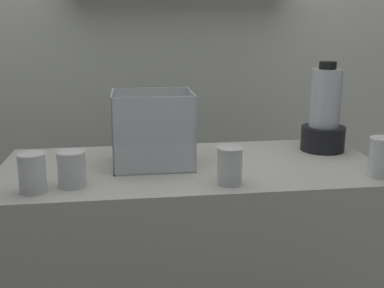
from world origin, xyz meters
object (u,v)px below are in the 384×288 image
at_px(carrot_display_bin, 153,142).
at_px(juice_cup_orange_far_left, 33,176).
at_px(juice_cup_carrot_middle, 230,168).
at_px(juice_cup_orange_right, 382,159).
at_px(blender_pitcher, 324,117).
at_px(juice_cup_carrot_left, 72,170).

xyz_separation_m(carrot_display_bin, juice_cup_orange_far_left, (-0.38, -0.24, -0.03)).
height_order(juice_cup_orange_far_left, juice_cup_carrot_middle, same).
distance_m(carrot_display_bin, juice_cup_orange_right, 0.80).
height_order(blender_pitcher, juice_cup_carrot_middle, blender_pitcher).
height_order(carrot_display_bin, juice_cup_orange_far_left, carrot_display_bin).
bearing_deg(carrot_display_bin, juice_cup_orange_far_left, -148.22).
bearing_deg(blender_pitcher, carrot_display_bin, -170.70).
relative_size(carrot_display_bin, juice_cup_orange_far_left, 2.29).
xyz_separation_m(juice_cup_carrot_middle, juice_cup_orange_right, (0.53, 0.00, 0.01)).
bearing_deg(juice_cup_carrot_left, blender_pitcher, 17.76).
height_order(blender_pitcher, juice_cup_carrot_left, blender_pitcher).
xyz_separation_m(carrot_display_bin, juice_cup_orange_right, (0.76, -0.24, -0.02)).
bearing_deg(blender_pitcher, juice_cup_orange_far_left, -162.02).
distance_m(carrot_display_bin, juice_cup_carrot_left, 0.34).
relative_size(juice_cup_orange_far_left, juice_cup_carrot_middle, 1.01).
xyz_separation_m(blender_pitcher, juice_cup_carrot_middle, (-0.47, -0.36, -0.09)).
bearing_deg(juice_cup_orange_right, juice_cup_carrot_middle, -179.53).
relative_size(blender_pitcher, juice_cup_orange_right, 2.66).
distance_m(blender_pitcher, juice_cup_orange_right, 0.37).
bearing_deg(juice_cup_orange_far_left, blender_pitcher, 17.98).
bearing_deg(juice_cup_orange_right, blender_pitcher, 99.24).
bearing_deg(juice_cup_orange_right, juice_cup_orange_far_left, 179.78).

